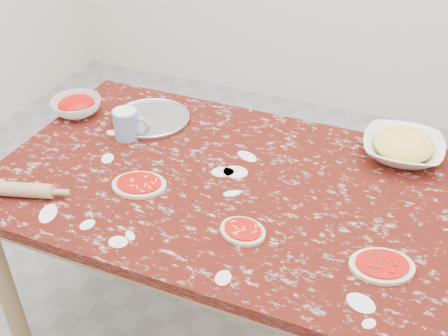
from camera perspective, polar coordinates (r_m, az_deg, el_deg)
ground at (r=2.42m, az=0.00°, el=-15.58°), size 4.00×4.00×0.00m
worktable at (r=1.94m, az=0.00°, el=-3.18°), size 1.60×1.00×0.75m
pizza_tray at (r=2.24m, az=-7.63°, el=5.13°), size 0.32×0.32×0.01m
sauce_bowl at (r=2.34m, az=-15.20°, el=6.22°), size 0.26×0.26×0.06m
cheese_bowl at (r=2.09m, az=18.23°, el=1.94°), size 0.31×0.31×0.07m
flour_mug at (r=2.12m, az=-10.13°, el=4.60°), size 0.15×0.10×0.11m
pizza_left at (r=1.88m, az=-8.90°, el=-1.73°), size 0.22×0.19×0.02m
pizza_mid at (r=1.68m, az=1.98°, el=-6.61°), size 0.17×0.15×0.02m
pizza_right at (r=1.64m, az=16.23°, el=-9.81°), size 0.22×0.20×0.02m
rolling_pin at (r=1.94m, az=-20.97°, el=-2.11°), size 0.25×0.12×0.05m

